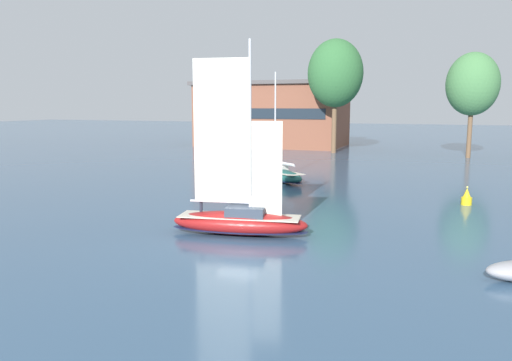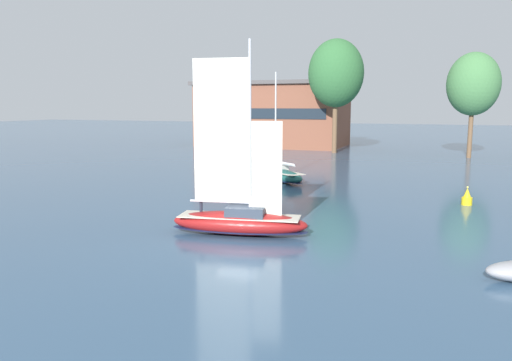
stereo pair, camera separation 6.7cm
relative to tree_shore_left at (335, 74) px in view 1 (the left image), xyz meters
name	(u,v)px [view 1 (the left image)]	position (x,y,z in m)	size (l,w,h in m)	color
ground_plane	(240,234)	(5.77, -56.52, -13.47)	(400.00, 400.00, 0.00)	#385675
waterfront_building	(273,114)	(-14.92, 11.48, -7.05)	(29.41, 17.89, 12.76)	brown
tree_shore_left	(335,74)	(0.00, 0.00, 0.00)	(9.35, 9.35, 19.24)	brown
tree_shore_center	(473,84)	(21.46, -0.58, -2.11)	(7.88, 7.88, 16.23)	brown
sailboat_main	(240,219)	(5.78, -56.52, -12.49)	(9.13, 3.94, 12.15)	maroon
sailboat_moored_mid_channel	(278,174)	(1.14, -34.38, -12.67)	(8.06, 7.26, 11.69)	#194C47
channel_buoy	(467,198)	(19.75, -41.07, -12.86)	(0.84, 0.84, 1.57)	yellow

